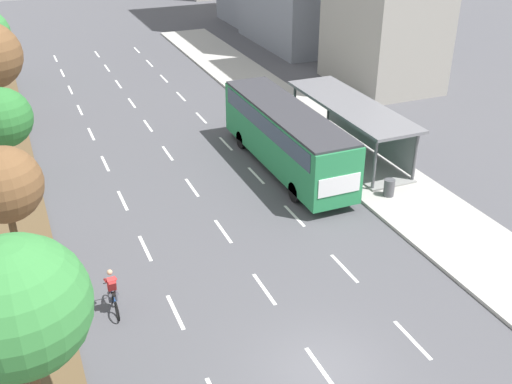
# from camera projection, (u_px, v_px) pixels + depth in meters

# --- Properties ---
(ground_plane) EXTENTS (140.00, 140.00, 0.00)m
(ground_plane) POSITION_uv_depth(u_px,v_px,m) (322.00, 371.00, 19.28)
(ground_plane) COLOR #4C4C51
(median_strip) EXTENTS (2.60, 52.00, 0.12)m
(median_strip) POSITION_uv_depth(u_px,v_px,m) (10.00, 165.00, 32.69)
(median_strip) COLOR brown
(median_strip) RESTS_ON ground
(sidewalk_right) EXTENTS (4.50, 52.00, 0.15)m
(sidewalk_right) POSITION_uv_depth(u_px,v_px,m) (301.00, 119.00, 38.71)
(sidewalk_right) COLOR #ADAAA3
(sidewalk_right) RESTS_ON ground
(lane_divider_left) EXTENTS (0.14, 47.54, 0.01)m
(lane_divider_left) POSITION_uv_depth(u_px,v_px,m) (105.00, 163.00, 32.95)
(lane_divider_left) COLOR white
(lane_divider_left) RESTS_ON ground
(lane_divider_center) EXTENTS (0.14, 47.54, 0.01)m
(lane_divider_center) POSITION_uv_depth(u_px,v_px,m) (168.00, 153.00, 34.15)
(lane_divider_center) COLOR white
(lane_divider_center) RESTS_ON ground
(lane_divider_right) EXTENTS (0.14, 47.54, 0.01)m
(lane_divider_right) POSITION_uv_depth(u_px,v_px,m) (226.00, 144.00, 35.36)
(lane_divider_right) COLOR white
(lane_divider_right) RESTS_ON ground
(bus_shelter) EXTENTS (2.90, 9.71, 2.86)m
(bus_shelter) POSITION_uv_depth(u_px,v_px,m) (354.00, 123.00, 33.23)
(bus_shelter) COLOR gray
(bus_shelter) RESTS_ON sidewalk_right
(bus) EXTENTS (2.54, 11.29, 3.37)m
(bus) POSITION_uv_depth(u_px,v_px,m) (286.00, 133.00, 31.45)
(bus) COLOR #28844C
(bus) RESTS_ON ground
(cyclist) EXTENTS (0.46, 1.82, 1.71)m
(cyclist) POSITION_uv_depth(u_px,v_px,m) (113.00, 293.00, 21.56)
(cyclist) COLOR black
(cyclist) RESTS_ON ground
(median_tree_nearest) EXTENTS (3.83, 3.83, 5.99)m
(median_tree_nearest) POSITION_uv_depth(u_px,v_px,m) (18.00, 307.00, 15.51)
(median_tree_nearest) COLOR brown
(median_tree_nearest) RESTS_ON median_strip
(median_tree_second) EXTENTS (2.89, 2.89, 5.21)m
(median_tree_second) POSITION_uv_depth(u_px,v_px,m) (4.00, 185.00, 22.27)
(median_tree_second) COLOR brown
(median_tree_second) RESTS_ON median_strip
(median_tree_third) EXTENTS (2.92, 2.92, 4.93)m
(median_tree_third) POSITION_uv_depth(u_px,v_px,m) (2.00, 118.00, 29.09)
(median_tree_third) COLOR brown
(median_tree_third) RESTS_ON median_strip
(trash_bin) EXTENTS (0.52, 0.52, 0.85)m
(trash_bin) POSITION_uv_depth(u_px,v_px,m) (389.00, 188.00, 29.20)
(trash_bin) COLOR #4C4C51
(trash_bin) RESTS_ON sidewalk_right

